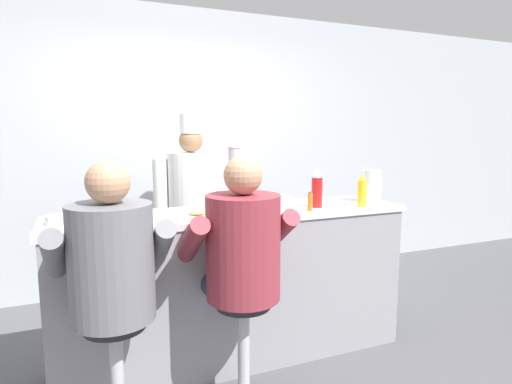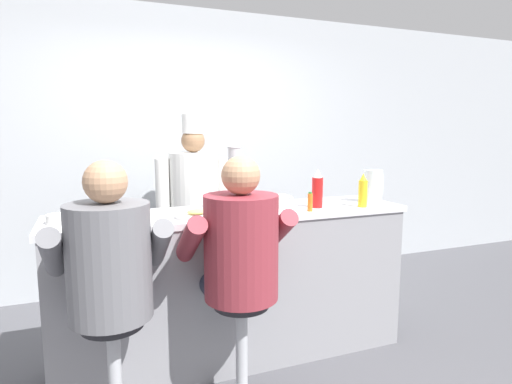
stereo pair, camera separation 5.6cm
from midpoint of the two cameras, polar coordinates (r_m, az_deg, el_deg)
ground_plane at (r=2.94m, az=-1.26°, el=-23.39°), size 20.00×20.00×0.00m
wall_back at (r=4.28m, az=-10.43°, el=5.52°), size 10.00×0.06×2.70m
diner_counter at (r=2.95m, az=-3.32°, el=-12.23°), size 2.35×0.56×1.02m
ketchup_bottle_red at (r=2.94m, az=7.59°, el=0.35°), size 0.07×0.07×0.27m
mustard_bottle_yellow at (r=3.03m, az=13.43°, el=0.13°), size 0.06×0.06×0.23m
hot_sauce_bottle_orange at (r=2.81m, az=6.65°, el=-1.31°), size 0.03×0.03×0.13m
water_pitcher_clear at (r=3.25m, az=14.62°, el=0.82°), size 0.16×0.14×0.24m
breakfast_plate at (r=2.61m, az=-8.41°, el=-3.08°), size 0.26×0.26×0.05m
cereal_bowl at (r=2.66m, az=-25.25°, el=-3.33°), size 0.15×0.15×0.05m
coffee_mug_white at (r=2.92m, az=2.88°, el=-1.22°), size 0.14×0.09×0.09m
coffee_mug_tan at (r=2.72m, az=-21.66°, el=-2.37°), size 0.14×0.09×0.10m
cup_stack_steel at (r=2.75m, az=-3.43°, el=1.70°), size 0.09×0.09×0.42m
diner_seated_grey at (r=2.24m, az=-19.39°, el=-9.54°), size 0.61×0.60×1.40m
diner_seated_maroon at (r=2.37m, az=-2.71°, el=-8.06°), size 0.61×0.60×1.41m
cook_in_whites_near at (r=3.73m, az=-8.94°, el=-1.46°), size 0.65×0.42×1.67m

